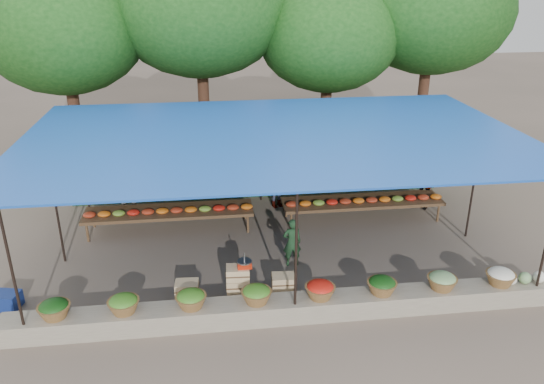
{
  "coord_description": "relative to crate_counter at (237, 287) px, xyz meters",
  "views": [
    {
      "loc": [
        -1.47,
        -11.02,
        6.09
      ],
      "look_at": [
        -0.03,
        0.2,
        1.36
      ],
      "focal_mm": 35.0,
      "sensor_mm": 36.0,
      "label": 1
    }
  ],
  "objects": [
    {
      "name": "customer_left",
      "position": [
        -2.56,
        4.37,
        0.46
      ],
      "size": [
        0.79,
        0.63,
        1.54
      ],
      "primitive_type": "imported",
      "rotation": [
        0.0,
        0.0,
        -0.06
      ],
      "color": "slate",
      "rests_on": "ground"
    },
    {
      "name": "weighing_scale",
      "position": [
        0.16,
        -0.0,
        0.53
      ],
      "size": [
        0.29,
        0.29,
        0.31
      ],
      "color": "red",
      "rests_on": "crate_counter"
    },
    {
      "name": "blue_crate_front",
      "position": [
        -2.22,
        -0.26,
        -0.16
      ],
      "size": [
        0.58,
        0.48,
        0.31
      ],
      "primitive_type": "cube",
      "rotation": [
        0.0,
        0.0,
        -0.24
      ],
      "color": "navy",
      "rests_on": "ground"
    },
    {
      "name": "fruit_table_right",
      "position": [
        3.53,
        3.42,
        0.3
      ],
      "size": [
        4.21,
        0.95,
        0.93
      ],
      "color": "#432B1B",
      "rests_on": "ground"
    },
    {
      "name": "crate_counter",
      "position": [
        0.0,
        0.0,
        0.0
      ],
      "size": [
        2.37,
        0.37,
        0.77
      ],
      "color": "tan",
      "rests_on": "ground"
    },
    {
      "name": "fruit_table_left",
      "position": [
        -1.47,
        3.42,
        0.3
      ],
      "size": [
        4.21,
        0.95,
        0.93
      ],
      "color": "#432B1B",
      "rests_on": "ground"
    },
    {
      "name": "ground",
      "position": [
        1.03,
        2.07,
        -0.31
      ],
      "size": [
        60.0,
        60.0,
        0.0
      ],
      "primitive_type": "plane",
      "color": "brown",
      "rests_on": "ground"
    },
    {
      "name": "produce_baskets",
      "position": [
        0.93,
        -0.68,
        0.25
      ],
      "size": [
        8.98,
        0.58,
        0.34
      ],
      "color": "brown",
      "rests_on": "stone_curb"
    },
    {
      "name": "vendor_seated",
      "position": [
        1.31,
        1.25,
        0.25
      ],
      "size": [
        0.42,
        0.28,
        1.13
      ],
      "primitive_type": "imported",
      "rotation": [
        0.0,
        0.0,
        3.17
      ],
      "color": "#1A391F",
      "rests_on": "ground"
    },
    {
      "name": "blue_crate_back",
      "position": [
        -4.49,
        0.36,
        -0.15
      ],
      "size": [
        0.6,
        0.49,
        0.32
      ],
      "primitive_type": "cube",
      "rotation": [
        0.0,
        0.0,
        -0.22
      ],
      "color": "navy",
      "rests_on": "ground"
    },
    {
      "name": "stall_canopy",
      "position": [
        1.03,
        2.13,
        2.37
      ],
      "size": [
        10.8,
        6.6,
        2.82
      ],
      "color": "black",
      "rests_on": "ground"
    },
    {
      "name": "stone_curb",
      "position": [
        1.03,
        -0.68,
        -0.11
      ],
      "size": [
        10.6,
        0.55,
        0.4
      ],
      "primitive_type": "cube",
      "color": "#726B5B",
      "rests_on": "ground"
    },
    {
      "name": "customer_mid",
      "position": [
        1.43,
        4.44,
        0.43
      ],
      "size": [
        1.1,
        0.89,
        1.49
      ],
      "primitive_type": "imported",
      "rotation": [
        0.0,
        0.0,
        0.4
      ],
      "color": "slate",
      "rests_on": "ground"
    },
    {
      "name": "tree_row",
      "position": [
        1.53,
        8.16,
        4.39
      ],
      "size": [
        16.51,
        5.5,
        7.12
      ],
      "color": "#371D14",
      "rests_on": "ground"
    },
    {
      "name": "netting_backdrop",
      "position": [
        1.03,
        5.22,
        0.94
      ],
      "size": [
        10.6,
        0.06,
        2.5
      ],
      "primitive_type": "cube",
      "color": "#1C4F1D",
      "rests_on": "ground"
    },
    {
      "name": "customer_right",
      "position": [
        5.44,
        3.93,
        0.43
      ],
      "size": [
        0.87,
        0.88,
        1.49
      ],
      "primitive_type": "imported",
      "rotation": [
        0.0,
        0.0,
        -0.81
      ],
      "color": "slate",
      "rests_on": "ground"
    }
  ]
}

